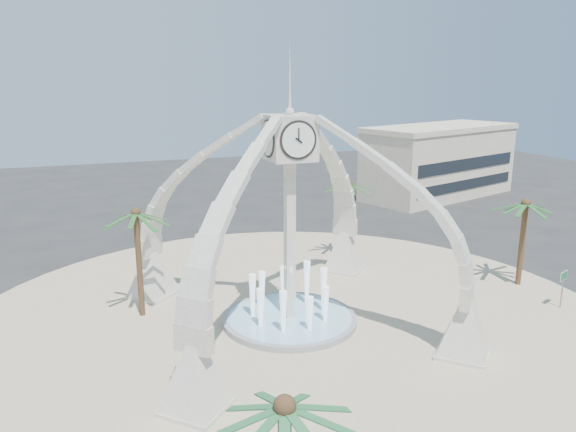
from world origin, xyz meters
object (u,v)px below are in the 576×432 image
object	(u,v)px
clock_tower	(290,218)
palm_west	(136,214)
palm_south	(285,410)
street_sign	(563,281)
fountain	(290,318)
palm_east	(526,204)
palm_north	(349,185)

from	to	relation	value
clock_tower	palm_west	world-z (taller)	clock_tower
palm_south	street_sign	xyz separation A→B (m)	(23.34, 12.76, -3.99)
palm_west	fountain	bearing A→B (deg)	-26.97
palm_east	palm_south	bearing A→B (deg)	-144.46
palm_west	palm_south	size ratio (longest dim) A/B	1.08
clock_tower	palm_south	xyz separation A→B (m)	(-6.48, -16.79, -0.63)
fountain	palm_south	bearing A→B (deg)	-111.11
palm_east	palm_south	size ratio (longest dim) A/B	1.00
fountain	palm_east	xyz separation A→B (m)	(17.36, 0.24, 5.54)
palm_north	street_sign	xyz separation A→B (m)	(8.26, -13.65, -4.21)
palm_south	palm_north	bearing A→B (deg)	60.26
palm_west	palm_north	distance (m)	17.62
palm_west	palm_south	xyz separation A→B (m)	(1.65, -20.93, -0.57)
palm_west	street_sign	world-z (taller)	palm_west
fountain	palm_west	size ratio (longest dim) A/B	1.10
palm_north	palm_south	size ratio (longest dim) A/B	1.03
palm_east	palm_south	distance (m)	29.30
clock_tower	palm_east	xyz separation A→B (m)	(17.36, 0.24, -0.66)
palm_north	palm_south	bearing A→B (deg)	-119.74
palm_south	street_sign	distance (m)	26.90
palm_west	palm_east	bearing A→B (deg)	-8.69
fountain	clock_tower	bearing A→B (deg)	-90.00
street_sign	clock_tower	bearing A→B (deg)	144.96
palm_east	palm_north	bearing A→B (deg)	133.04
clock_tower	palm_west	distance (m)	9.13
palm_west	palm_south	distance (m)	21.01
street_sign	palm_north	bearing A→B (deg)	99.57
palm_east	clock_tower	bearing A→B (deg)	-179.20
fountain	street_sign	bearing A→B (deg)	-13.45
palm_south	palm_west	bearing A→B (deg)	94.52
fountain	street_sign	xyz separation A→B (m)	(16.86, -4.03, 1.58)
palm_south	clock_tower	bearing A→B (deg)	68.88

